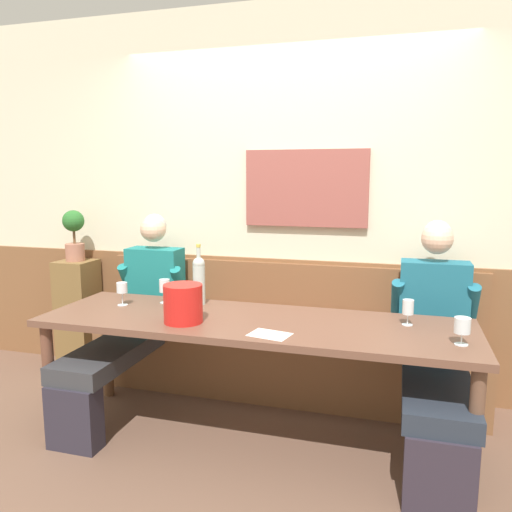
{
  "coord_description": "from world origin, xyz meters",
  "views": [
    {
      "loc": [
        0.81,
        -2.56,
        1.58
      ],
      "look_at": [
        -0.07,
        0.45,
        1.08
      ],
      "focal_mm": 35.21,
      "sensor_mm": 36.0,
      "label": 1
    }
  ],
  "objects_px": {
    "wine_bottle_green_tall": "(199,279)",
    "person_center_left_seat": "(133,314)",
    "wall_bench": "(279,357)",
    "ice_bucket": "(183,303)",
    "wine_glass_center_front": "(462,327)",
    "wine_glass_mid_right": "(122,289)",
    "dining_table": "(253,332)",
    "wine_glass_center_rear": "(408,308)",
    "wine_glass_by_bottle": "(165,287)",
    "person_center_right_seat": "(435,340)",
    "potted_plant": "(74,233)"
  },
  "relations": [
    {
      "from": "person_center_left_seat",
      "to": "wine_glass_center_rear",
      "type": "distance_m",
      "value": 1.86
    },
    {
      "from": "wine_glass_center_front",
      "to": "wine_glass_by_bottle",
      "type": "xyz_separation_m",
      "value": [
        -1.79,
        0.35,
        0.01
      ]
    },
    {
      "from": "wine_bottle_green_tall",
      "to": "wine_glass_mid_right",
      "type": "bearing_deg",
      "value": -160.52
    },
    {
      "from": "wine_glass_by_bottle",
      "to": "potted_plant",
      "type": "relative_size",
      "value": 0.39
    },
    {
      "from": "dining_table",
      "to": "person_center_right_seat",
      "type": "height_order",
      "value": "person_center_right_seat"
    },
    {
      "from": "person_center_right_seat",
      "to": "person_center_left_seat",
      "type": "bearing_deg",
      "value": 179.99
    },
    {
      "from": "wine_glass_by_bottle",
      "to": "wine_glass_center_front",
      "type": "bearing_deg",
      "value": -10.97
    },
    {
      "from": "dining_table",
      "to": "wine_bottle_green_tall",
      "type": "relative_size",
      "value": 6.34
    },
    {
      "from": "person_center_left_seat",
      "to": "potted_plant",
      "type": "height_order",
      "value": "potted_plant"
    },
    {
      "from": "wine_glass_center_rear",
      "to": "ice_bucket",
      "type": "bearing_deg",
      "value": -166.33
    },
    {
      "from": "ice_bucket",
      "to": "wine_glass_center_front",
      "type": "relative_size",
      "value": 1.61
    },
    {
      "from": "dining_table",
      "to": "person_center_left_seat",
      "type": "height_order",
      "value": "person_center_left_seat"
    },
    {
      "from": "potted_plant",
      "to": "wall_bench",
      "type": "bearing_deg",
      "value": -1.16
    },
    {
      "from": "wall_bench",
      "to": "wine_bottle_green_tall",
      "type": "bearing_deg",
      "value": -135.2
    },
    {
      "from": "wall_bench",
      "to": "wine_bottle_green_tall",
      "type": "height_order",
      "value": "wine_bottle_green_tall"
    },
    {
      "from": "person_center_right_seat",
      "to": "wine_glass_mid_right",
      "type": "height_order",
      "value": "person_center_right_seat"
    },
    {
      "from": "wine_glass_center_rear",
      "to": "wine_glass_center_front",
      "type": "distance_m",
      "value": 0.37
    },
    {
      "from": "person_center_right_seat",
      "to": "dining_table",
      "type": "bearing_deg",
      "value": -162.69
    },
    {
      "from": "wine_glass_mid_right",
      "to": "wine_glass_by_bottle",
      "type": "distance_m",
      "value": 0.27
    },
    {
      "from": "wall_bench",
      "to": "dining_table",
      "type": "height_order",
      "value": "wall_bench"
    },
    {
      "from": "wine_glass_by_bottle",
      "to": "potted_plant",
      "type": "xyz_separation_m",
      "value": [
        -1.04,
        0.5,
        0.27
      ]
    },
    {
      "from": "person_center_left_seat",
      "to": "wine_glass_mid_right",
      "type": "relative_size",
      "value": 8.65
    },
    {
      "from": "dining_table",
      "to": "wine_glass_by_bottle",
      "type": "xyz_separation_m",
      "value": [
        -0.67,
        0.21,
        0.18
      ]
    },
    {
      "from": "dining_table",
      "to": "wine_glass_center_front",
      "type": "bearing_deg",
      "value": -6.76
    },
    {
      "from": "wall_bench",
      "to": "person_center_left_seat",
      "type": "bearing_deg",
      "value": -159.8
    },
    {
      "from": "person_center_left_seat",
      "to": "person_center_right_seat",
      "type": "distance_m",
      "value": 2.0
    },
    {
      "from": "dining_table",
      "to": "potted_plant",
      "type": "relative_size",
      "value": 6.15
    },
    {
      "from": "dining_table",
      "to": "wine_glass_mid_right",
      "type": "xyz_separation_m",
      "value": [
        -0.9,
        0.08,
        0.19
      ]
    },
    {
      "from": "person_center_left_seat",
      "to": "wine_glass_center_rear",
      "type": "relative_size",
      "value": 8.9
    },
    {
      "from": "wine_bottle_green_tall",
      "to": "wine_glass_center_front",
      "type": "bearing_deg",
      "value": -13.67
    },
    {
      "from": "wine_glass_center_front",
      "to": "dining_table",
      "type": "bearing_deg",
      "value": 173.24
    },
    {
      "from": "dining_table",
      "to": "wine_bottle_green_tall",
      "type": "distance_m",
      "value": 0.56
    },
    {
      "from": "dining_table",
      "to": "wine_glass_mid_right",
      "type": "bearing_deg",
      "value": 174.9
    },
    {
      "from": "wine_glass_mid_right",
      "to": "dining_table",
      "type": "bearing_deg",
      "value": -5.1
    },
    {
      "from": "person_center_left_seat",
      "to": "ice_bucket",
      "type": "xyz_separation_m",
      "value": [
        0.6,
        -0.48,
        0.24
      ]
    },
    {
      "from": "person_center_left_seat",
      "to": "wine_bottle_green_tall",
      "type": "distance_m",
      "value": 0.62
    },
    {
      "from": "wine_bottle_green_tall",
      "to": "person_center_left_seat",
      "type": "bearing_deg",
      "value": 171.87
    },
    {
      "from": "person_center_right_seat",
      "to": "wine_bottle_green_tall",
      "type": "relative_size",
      "value": 3.29
    },
    {
      "from": "person_center_right_seat",
      "to": "wine_glass_center_rear",
      "type": "distance_m",
      "value": 0.33
    },
    {
      "from": "wall_bench",
      "to": "ice_bucket",
      "type": "distance_m",
      "value": 1.08
    },
    {
      "from": "person_center_right_seat",
      "to": "wine_bottle_green_tall",
      "type": "distance_m",
      "value": 1.5
    },
    {
      "from": "wall_bench",
      "to": "wine_glass_center_front",
      "type": "bearing_deg",
      "value": -35.93
    },
    {
      "from": "wine_glass_center_front",
      "to": "wine_glass_mid_right",
      "type": "bearing_deg",
      "value": 173.98
    },
    {
      "from": "wine_bottle_green_tall",
      "to": "wine_glass_center_rear",
      "type": "distance_m",
      "value": 1.31
    },
    {
      "from": "wall_bench",
      "to": "person_center_right_seat",
      "type": "xyz_separation_m",
      "value": [
        1.03,
        -0.36,
        0.34
      ]
    },
    {
      "from": "potted_plant",
      "to": "person_center_right_seat",
      "type": "bearing_deg",
      "value": -8.14
    },
    {
      "from": "ice_bucket",
      "to": "wine_glass_center_front",
      "type": "bearing_deg",
      "value": 1.01
    },
    {
      "from": "person_center_left_seat",
      "to": "dining_table",
      "type": "bearing_deg",
      "value": -18.37
    },
    {
      "from": "dining_table",
      "to": "wine_glass_by_bottle",
      "type": "relative_size",
      "value": 15.84
    },
    {
      "from": "wine_glass_center_rear",
      "to": "potted_plant",
      "type": "xyz_separation_m",
      "value": [
        -2.57,
        0.57,
        0.28
      ]
    }
  ]
}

